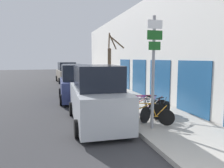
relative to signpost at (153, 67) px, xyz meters
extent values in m
plane|color=#333335|center=(-1.62, 7.23, -2.34)|extent=(80.00, 80.00, 0.00)
cube|color=#ADA89E|center=(0.98, 10.03, -2.26)|extent=(3.20, 32.00, 0.15)
cube|color=silver|center=(2.73, 10.03, 0.91)|extent=(0.20, 32.00, 6.50)
cube|color=#26598C|center=(2.61, 1.36, -0.99)|extent=(0.03, 2.36, 2.40)
cube|color=#26598C|center=(2.61, 4.44, -0.99)|extent=(0.03, 2.36, 2.40)
cube|color=#26598C|center=(2.61, 7.53, -0.99)|extent=(0.03, 2.36, 2.40)
cube|color=#26598C|center=(2.61, 10.61, -0.99)|extent=(0.03, 2.36, 2.40)
cylinder|color=#939399|center=(0.00, 0.01, -0.22)|extent=(0.11, 0.11, 3.94)
cube|color=white|center=(0.00, -0.05, 1.46)|extent=(0.54, 0.02, 0.29)
cube|color=#19591E|center=(0.00, -0.05, 1.10)|extent=(0.56, 0.02, 0.32)
cube|color=#19591E|center=(0.00, -0.05, 0.74)|extent=(0.44, 0.02, 0.29)
cylinder|color=black|center=(-0.70, 0.99, -1.89)|extent=(0.53, 0.35, 0.60)
cylinder|color=black|center=(0.66, 0.14, -1.89)|extent=(0.53, 0.35, 0.60)
cylinder|color=orange|center=(-0.19, 0.67, -1.61)|extent=(0.78, 0.51, 0.50)
cylinder|color=orange|center=(-0.12, 0.63, -1.40)|extent=(0.90, 0.59, 0.08)
cylinder|color=orange|center=(0.25, 0.40, -1.63)|extent=(0.18, 0.13, 0.44)
cylinder|color=orange|center=(0.42, 0.29, -1.86)|extent=(0.49, 0.32, 0.07)
cylinder|color=orange|center=(0.49, 0.25, -1.65)|extent=(0.37, 0.25, 0.49)
cylinder|color=orange|center=(-0.63, 0.95, -1.63)|extent=(0.18, 0.13, 0.52)
cube|color=black|center=(0.32, 0.35, -1.40)|extent=(0.21, 0.17, 0.04)
cylinder|color=#99999E|center=(-0.56, 0.91, -1.37)|extent=(0.25, 0.39, 0.02)
cylinder|color=black|center=(0.02, 0.64, -1.87)|extent=(0.58, 0.36, 0.65)
cylinder|color=black|center=(1.36, 1.43, -1.87)|extent=(0.58, 0.36, 0.65)
cylinder|color=black|center=(0.53, 0.94, -1.57)|extent=(0.77, 0.47, 0.53)
cylinder|color=black|center=(0.59, 0.98, -1.34)|extent=(0.89, 0.54, 0.08)
cylinder|color=black|center=(0.96, 1.19, -1.59)|extent=(0.18, 0.13, 0.46)
cylinder|color=black|center=(1.13, 1.29, -1.84)|extent=(0.49, 0.30, 0.08)
cylinder|color=black|center=(1.20, 1.33, -1.62)|extent=(0.37, 0.23, 0.52)
cylinder|color=black|center=(0.09, 0.68, -1.59)|extent=(0.18, 0.12, 0.56)
cube|color=black|center=(1.03, 1.23, -1.34)|extent=(0.21, 0.17, 0.04)
cylinder|color=#99999E|center=(0.16, 0.72, -1.32)|extent=(0.24, 0.39, 0.02)
cylinder|color=black|center=(-0.87, 1.54, -1.86)|extent=(0.63, 0.27, 0.66)
cylinder|color=black|center=(0.71, 0.94, -1.86)|extent=(0.63, 0.27, 0.66)
cylinder|color=#B7B7BC|center=(-0.28, 1.32, -1.56)|extent=(0.90, 0.37, 0.54)
cylinder|color=#B7B7BC|center=(-0.20, 1.28, -1.33)|extent=(1.05, 0.43, 0.09)
cylinder|color=#B7B7BC|center=(0.24, 1.12, -1.58)|extent=(0.20, 0.11, 0.47)
cylinder|color=#B7B7BC|center=(0.43, 1.04, -1.84)|extent=(0.57, 0.24, 0.08)
cylinder|color=#B7B7BC|center=(0.51, 1.01, -1.61)|extent=(0.43, 0.19, 0.53)
cylinder|color=#B7B7BC|center=(-0.79, 1.51, -1.58)|extent=(0.20, 0.10, 0.57)
cube|color=black|center=(0.32, 1.09, -1.33)|extent=(0.22, 0.15, 0.04)
cylinder|color=#99999E|center=(-0.72, 1.48, -1.30)|extent=(0.18, 0.42, 0.02)
cylinder|color=black|center=(-0.69, 1.49, -1.85)|extent=(0.69, 0.06, 0.69)
cylinder|color=black|center=(0.92, 1.55, -1.85)|extent=(0.69, 0.06, 0.69)
cylinder|color=#8C1E72|center=(-0.09, 1.51, -1.53)|extent=(0.91, 0.07, 0.56)
cylinder|color=#8C1E72|center=(0.00, 1.51, -1.29)|extent=(1.05, 0.08, 0.09)
cylinder|color=#8C1E72|center=(0.44, 1.53, -1.55)|extent=(0.20, 0.04, 0.49)
cylinder|color=#8C1E72|center=(0.64, 1.54, -1.82)|extent=(0.57, 0.05, 0.08)
cylinder|color=#8C1E72|center=(0.72, 1.54, -1.58)|extent=(0.43, 0.05, 0.55)
cylinder|color=#8C1E72|center=(-0.61, 1.49, -1.55)|extent=(0.19, 0.04, 0.59)
cube|color=black|center=(0.52, 1.53, -1.29)|extent=(0.20, 0.09, 0.04)
cylinder|color=#99999E|center=(-0.53, 1.49, -1.26)|extent=(0.04, 0.44, 0.02)
cylinder|color=black|center=(-0.38, 2.26, -1.87)|extent=(0.55, 0.39, 0.64)
cylinder|color=black|center=(0.99, 1.32, -1.87)|extent=(0.55, 0.39, 0.64)
cylinder|color=#1E4799|center=(0.13, 1.91, -1.57)|extent=(0.79, 0.55, 0.53)
cylinder|color=#1E4799|center=(0.20, 1.86, -1.34)|extent=(0.92, 0.64, 0.08)
cylinder|color=#1E4799|center=(0.58, 1.60, -1.59)|extent=(0.19, 0.14, 0.46)
cylinder|color=#1E4799|center=(0.75, 1.49, -1.84)|extent=(0.50, 0.35, 0.08)
cylinder|color=#1E4799|center=(0.82, 1.44, -1.62)|extent=(0.38, 0.27, 0.52)
cylinder|color=#1E4799|center=(-0.32, 2.21, -1.59)|extent=(0.18, 0.14, 0.56)
cube|color=black|center=(0.65, 1.56, -1.35)|extent=(0.21, 0.18, 0.04)
cylinder|color=#99999E|center=(-0.25, 2.16, -1.32)|extent=(0.27, 0.38, 0.02)
cylinder|color=black|center=(0.09, 2.39, -1.89)|extent=(0.59, 0.21, 0.61)
cylinder|color=black|center=(1.45, 1.96, -1.89)|extent=(0.59, 0.21, 0.61)
cylinder|color=red|center=(0.60, 2.23, -1.61)|extent=(0.78, 0.28, 0.50)
cylinder|color=red|center=(0.67, 2.21, -1.39)|extent=(0.90, 0.31, 0.08)
cylinder|color=red|center=(1.04, 2.09, -1.63)|extent=(0.18, 0.09, 0.44)
cylinder|color=red|center=(1.21, 2.04, -1.86)|extent=(0.49, 0.18, 0.07)
cylinder|color=red|center=(1.28, 2.02, -1.65)|extent=(0.37, 0.14, 0.49)
cylinder|color=red|center=(0.15, 2.37, -1.63)|extent=(0.18, 0.08, 0.52)
cube|color=black|center=(1.11, 2.07, -1.40)|extent=(0.21, 0.14, 0.04)
cylinder|color=#99999E|center=(0.22, 2.35, -1.37)|extent=(0.15, 0.43, 0.02)
cube|color=#B2B7BC|center=(-1.69, 1.63, -1.53)|extent=(1.95, 4.83, 1.28)
cube|color=black|center=(-1.70, 1.44, -0.43)|extent=(1.71, 2.53, 0.93)
cylinder|color=black|center=(-2.56, 3.14, -2.03)|extent=(0.24, 0.63, 0.62)
cylinder|color=black|center=(-0.74, 3.08, -2.03)|extent=(0.24, 0.63, 0.62)
cylinder|color=black|center=(-2.64, 0.17, -2.03)|extent=(0.24, 0.63, 0.62)
cylinder|color=black|center=(-0.83, 0.12, -2.03)|extent=(0.24, 0.63, 0.62)
cube|color=navy|center=(-1.95, 6.76, -1.59)|extent=(1.95, 4.24, 1.15)
cube|color=black|center=(-1.95, 6.59, -0.55)|extent=(1.72, 2.22, 0.94)
cylinder|color=black|center=(-2.85, 8.08, -2.03)|extent=(0.23, 0.63, 0.63)
cylinder|color=black|center=(-0.99, 8.04, -2.03)|extent=(0.23, 0.63, 0.63)
cylinder|color=black|center=(-2.91, 5.48, -2.03)|extent=(0.23, 0.63, 0.63)
cylinder|color=black|center=(-1.05, 5.44, -2.03)|extent=(0.23, 0.63, 0.63)
cube|color=#51565B|center=(-1.69, 12.06, -1.59)|extent=(1.97, 4.27, 1.12)
cube|color=black|center=(-1.70, 11.89, -0.61)|extent=(1.67, 2.26, 0.85)
cylinder|color=black|center=(-2.45, 13.40, -2.01)|extent=(0.26, 0.68, 0.67)
cylinder|color=black|center=(-0.75, 13.29, -2.01)|extent=(0.26, 0.68, 0.67)
cylinder|color=black|center=(-2.62, 10.82, -2.01)|extent=(0.26, 0.68, 0.67)
cylinder|color=black|center=(-0.92, 10.71, -2.01)|extent=(0.26, 0.68, 0.67)
cube|color=gray|center=(-1.76, 17.74, -1.58)|extent=(2.17, 4.74, 1.16)
cube|color=black|center=(-1.75, 17.56, -0.56)|extent=(1.83, 2.51, 0.88)
cylinder|color=black|center=(-2.78, 19.11, -2.02)|extent=(0.26, 0.65, 0.64)
cylinder|color=black|center=(-0.93, 19.24, -2.02)|extent=(0.26, 0.65, 0.64)
cylinder|color=black|center=(-2.58, 16.25, -2.02)|extent=(0.26, 0.65, 0.64)
cylinder|color=black|center=(-0.74, 16.38, -2.02)|extent=(0.26, 0.65, 0.64)
cylinder|color=#333338|center=(1.09, 8.79, -1.75)|extent=(0.16, 0.16, 0.87)
cylinder|color=#333338|center=(1.39, 8.85, -1.75)|extent=(0.16, 0.16, 0.87)
cylinder|color=navy|center=(1.24, 8.82, -0.98)|extent=(0.40, 0.40, 0.69)
sphere|color=tan|center=(1.24, 8.82, -0.51)|extent=(0.24, 0.24, 0.24)
cylinder|color=brown|center=(-0.06, 5.66, -0.65)|extent=(0.20, 0.20, 3.08)
cylinder|color=brown|center=(0.27, 5.33, 1.26)|extent=(0.76, 0.77, 0.80)
cylinder|color=brown|center=(-0.17, 5.33, 1.34)|extent=(0.31, 0.76, 0.94)
cylinder|color=brown|center=(0.25, 6.03, 1.30)|extent=(0.73, 0.83, 0.88)
camera|label=1|loc=(-3.46, -6.94, 0.31)|focal=35.00mm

